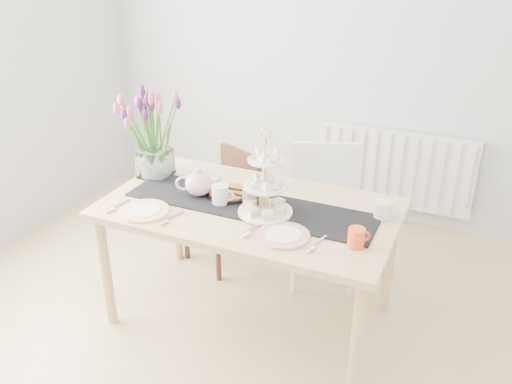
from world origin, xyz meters
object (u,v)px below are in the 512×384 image
at_px(tulip_vase, 152,121).
at_px(plate_right, 283,235).
at_px(chair_brown, 230,199).
at_px(plate_left, 144,211).
at_px(mug_white, 220,195).
at_px(cake_stand, 265,193).
at_px(dining_table, 249,218).
at_px(cream_jug, 383,210).
at_px(teapot, 199,184).
at_px(radiator, 394,169).
at_px(tart_tin, 229,194).
at_px(chair_white, 324,203).
at_px(mug_grey, 250,198).
at_px(mug_orange, 356,238).

height_order(tulip_vase, plate_right, tulip_vase).
bearing_deg(tulip_vase, chair_brown, 56.76).
height_order(tulip_vase, plate_left, tulip_vase).
height_order(mug_white, plate_left, mug_white).
bearing_deg(chair_brown, cake_stand, -25.31).
height_order(dining_table, cream_jug, cream_jug).
bearing_deg(tulip_vase, teapot, -20.04).
height_order(radiator, dining_table, same).
xyz_separation_m(cream_jug, tart_tin, (-0.85, -0.09, -0.03)).
height_order(dining_table, tart_tin, tart_tin).
bearing_deg(teapot, cream_jug, -13.69).
bearing_deg(mug_white, cake_stand, -9.46).
height_order(chair_white, plate_right, chair_white).
relative_size(tulip_vase, mug_white, 5.77).
xyz_separation_m(chair_brown, cake_stand, (0.52, -0.62, 0.42)).
bearing_deg(plate_right, dining_table, 141.12).
distance_m(dining_table, chair_white, 0.69).
xyz_separation_m(tart_tin, plate_left, (-0.33, -0.36, -0.01)).
distance_m(teapot, mug_grey, 0.32).
height_order(chair_white, mug_orange, chair_white).
distance_m(plate_left, plate_right, 0.78).
bearing_deg(mug_orange, dining_table, 124.64).
distance_m(cream_jug, tart_tin, 0.86).
relative_size(dining_table, plate_right, 6.01).
relative_size(chair_white, teapot, 3.59).
bearing_deg(teapot, plate_right, -43.83).
relative_size(radiator, cream_jug, 12.79).
bearing_deg(tart_tin, teapot, -155.87).
xyz_separation_m(dining_table, mug_white, (-0.16, -0.04, 0.13)).
bearing_deg(dining_table, tulip_vase, 169.05).
relative_size(chair_white, cream_jug, 9.54).
distance_m(mug_white, plate_right, 0.49).
bearing_deg(cream_jug, cake_stand, -167.09).
bearing_deg(dining_table, chair_white, 69.23).
distance_m(radiator, cream_jug, 1.44).
bearing_deg(teapot, chair_white, 26.32).
bearing_deg(cake_stand, tart_tin, 156.95).
bearing_deg(teapot, radiator, 39.03).
xyz_separation_m(dining_table, plate_left, (-0.48, -0.29, 0.08)).
relative_size(mug_grey, mug_white, 0.92).
height_order(tart_tin, mug_orange, mug_orange).
distance_m(cream_jug, plate_left, 1.27).
bearing_deg(chair_brown, mug_white, -43.13).
bearing_deg(tulip_vase, mug_orange, -13.22).
distance_m(dining_table, cake_stand, 0.24).
relative_size(teapot, mug_white, 2.24).
distance_m(tart_tin, mug_grey, 0.18).
height_order(chair_brown, plate_right, chair_brown).
bearing_deg(cream_jug, tart_tin, 179.27).
distance_m(teapot, tart_tin, 0.18).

